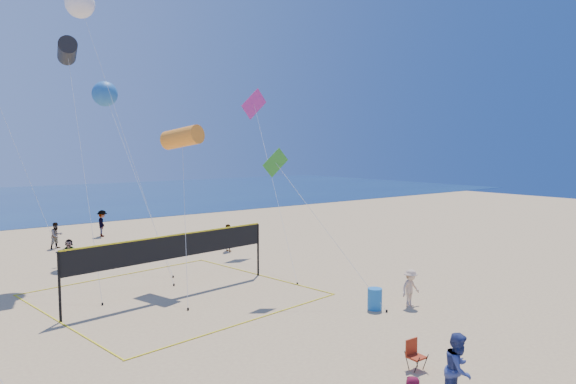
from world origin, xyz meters
TOP-DOWN VIEW (x-y plane):
  - bystander_a at (2.19, -0.80)m, footprint 1.07×0.94m
  - bystander_b at (7.68, 5.16)m, footprint 0.99×0.58m
  - far_person_1 at (-1.39, 21.20)m, footprint 1.42×1.00m
  - far_person_2 at (7.61, 19.38)m, footprint 0.49×0.67m
  - far_person_3 at (-0.71, 26.85)m, footprint 0.99×0.89m
  - far_person_4 at (3.07, 29.60)m, footprint 1.14×1.43m
  - camp_chair at (3.02, 1.23)m, footprint 0.48×0.60m
  - trash_barrel at (6.22, 5.75)m, footprint 0.72×0.72m
  - volleyball_net at (0.75, 12.49)m, footprint 11.31×11.19m
  - kite_1 at (-1.63, 19.22)m, footprint 1.33×7.46m
  - kite_2 at (2.16, 14.39)m, footprint 2.74×5.41m
  - kite_4 at (4.64, 9.75)m, footprint 2.52×5.05m
  - kite_5 at (9.50, 19.10)m, footprint 4.62×9.12m
  - kite_6 at (-0.49, 20.81)m, footprint 2.76×7.78m
  - kite_7 at (1.36, 22.90)m, footprint 1.79×8.47m

SIDE VIEW (x-z plane):
  - trash_barrel at x=6.22m, z-range 0.00..0.86m
  - camp_chair at x=3.02m, z-range 0.00..0.97m
  - far_person_1 at x=-1.39m, z-range 0.00..1.48m
  - bystander_b at x=7.68m, z-range 0.00..1.52m
  - far_person_3 at x=-0.71m, z-range 0.00..1.69m
  - far_person_2 at x=7.61m, z-range 0.00..1.71m
  - bystander_a at x=2.19m, z-range 0.00..1.85m
  - far_person_4 at x=3.07m, z-range 0.00..1.94m
  - volleyball_net at x=0.75m, z-range 0.52..3.21m
  - kite_4 at x=4.64m, z-range 2.15..8.61m
  - kite_2 at x=2.16m, z-range 3.17..10.70m
  - kite_5 at x=9.50m, z-range 3.71..13.96m
  - kite_7 at x=1.36m, z-range 4.44..14.81m
  - kite_1 at x=-1.63m, z-range 5.32..17.15m
  - kite_6 at x=-0.49m, z-range 6.64..21.48m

